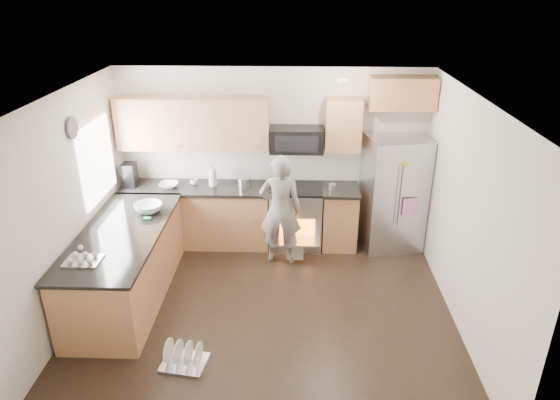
{
  "coord_description": "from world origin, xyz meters",
  "views": [
    {
      "loc": [
        0.36,
        -5.0,
        3.72
      ],
      "look_at": [
        0.16,
        0.5,
        1.26
      ],
      "focal_mm": 32.0,
      "sensor_mm": 36.0,
      "label": 1
    }
  ],
  "objects_px": {
    "person": "(280,210)",
    "dish_rack": "(184,358)",
    "refrigerator": "(394,194)",
    "stove_range": "(296,203)"
  },
  "relations": [
    {
      "from": "dish_rack",
      "to": "person",
      "type": "bearing_deg",
      "value": 66.39
    },
    {
      "from": "stove_range",
      "to": "person",
      "type": "relative_size",
      "value": 1.12
    },
    {
      "from": "person",
      "to": "refrigerator",
      "type": "bearing_deg",
      "value": -161.25
    },
    {
      "from": "person",
      "to": "dish_rack",
      "type": "relative_size",
      "value": 3.13
    },
    {
      "from": "stove_range",
      "to": "refrigerator",
      "type": "distance_m",
      "value": 1.43
    },
    {
      "from": "stove_range",
      "to": "dish_rack",
      "type": "xyz_separation_m",
      "value": [
        -1.15,
        -2.64,
        -0.6
      ]
    },
    {
      "from": "dish_rack",
      "to": "refrigerator",
      "type": "bearing_deg",
      "value": 45.91
    },
    {
      "from": "refrigerator",
      "to": "stove_range",
      "type": "bearing_deg",
      "value": 170.3
    },
    {
      "from": "stove_range",
      "to": "refrigerator",
      "type": "height_order",
      "value": "stove_range"
    },
    {
      "from": "person",
      "to": "dish_rack",
      "type": "xyz_separation_m",
      "value": [
        -0.94,
        -2.14,
        -0.72
      ]
    }
  ]
}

